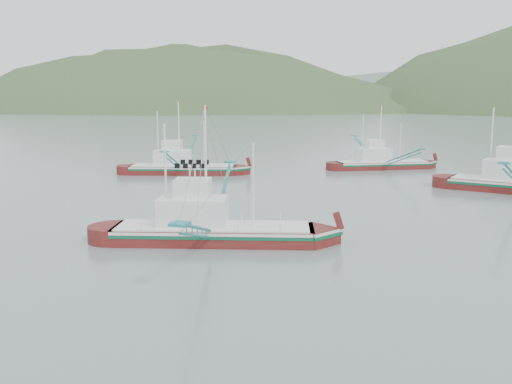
% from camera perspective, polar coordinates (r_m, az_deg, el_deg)
% --- Properties ---
extents(ground, '(1200.00, 1200.00, 0.00)m').
position_cam_1_polar(ground, '(39.51, -2.75, -5.97)').
color(ground, slate).
rests_on(ground, ground).
extents(main_boat, '(15.15, 25.96, 10.73)m').
position_cam_1_polar(main_boat, '(41.58, -4.52, -2.30)').
color(main_boat, '#51100D').
rests_on(main_boat, ground).
extents(bg_boat_far, '(15.45, 22.66, 9.86)m').
position_cam_1_polar(bg_boat_far, '(85.38, 12.48, 3.65)').
color(bg_boat_far, '#51100D').
rests_on(bg_boat_far, ground).
extents(bg_boat_left, '(14.98, 25.62, 10.61)m').
position_cam_1_polar(bg_boat_left, '(78.48, -7.40, 3.25)').
color(bg_boat_left, '#51100D').
rests_on(bg_boat_left, ground).
extents(headland_left, '(448.00, 308.00, 210.00)m').
position_cam_1_polar(headland_left, '(440.52, -7.89, 8.16)').
color(headland_left, '#354B27').
rests_on(headland_left, ground).
extents(ridge_distant, '(960.00, 400.00, 240.00)m').
position_cam_1_polar(ridge_distant, '(595.82, 20.05, 8.04)').
color(ridge_distant, slate).
rests_on(ridge_distant, ground).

